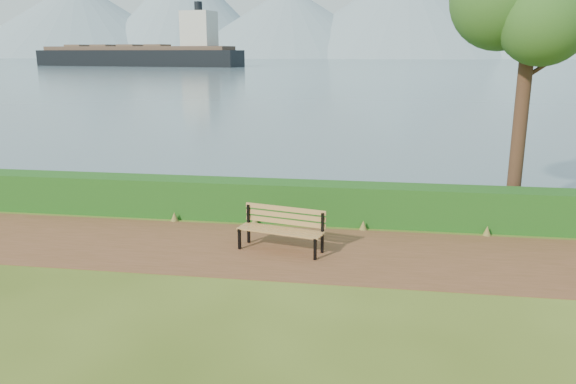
# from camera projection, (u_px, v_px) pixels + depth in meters

# --- Properties ---
(ground) EXTENTS (140.00, 140.00, 0.00)m
(ground) POSITION_uv_depth(u_px,v_px,m) (285.00, 256.00, 11.95)
(ground) COLOR #3D4F16
(ground) RESTS_ON ground
(path) EXTENTS (40.00, 3.40, 0.01)m
(path) POSITION_uv_depth(u_px,v_px,m) (287.00, 251.00, 12.24)
(path) COLOR brown
(path) RESTS_ON ground
(hedge) EXTENTS (32.00, 0.85, 1.00)m
(hedge) POSITION_uv_depth(u_px,v_px,m) (301.00, 202.00, 14.32)
(hedge) COLOR #164D16
(hedge) RESTS_ON ground
(water) EXTENTS (700.00, 510.00, 0.00)m
(water) POSITION_uv_depth(u_px,v_px,m) (373.00, 61.00, 261.18)
(water) COLOR #466271
(water) RESTS_ON ground
(mountains) EXTENTS (585.00, 190.00, 70.00)m
(mountains) POSITION_uv_depth(u_px,v_px,m) (363.00, 17.00, 395.79)
(mountains) COLOR gray
(mountains) RESTS_ON ground
(bench) EXTENTS (1.95, 0.97, 0.94)m
(bench) POSITION_uv_depth(u_px,v_px,m) (282.00, 226.00, 12.18)
(bench) COLOR black
(bench) RESTS_ON ground
(cargo_ship) EXTENTS (64.52, 20.32, 19.35)m
(cargo_ship) POSITION_uv_depth(u_px,v_px,m) (144.00, 56.00, 163.20)
(cargo_ship) COLOR black
(cargo_ship) RESTS_ON ground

